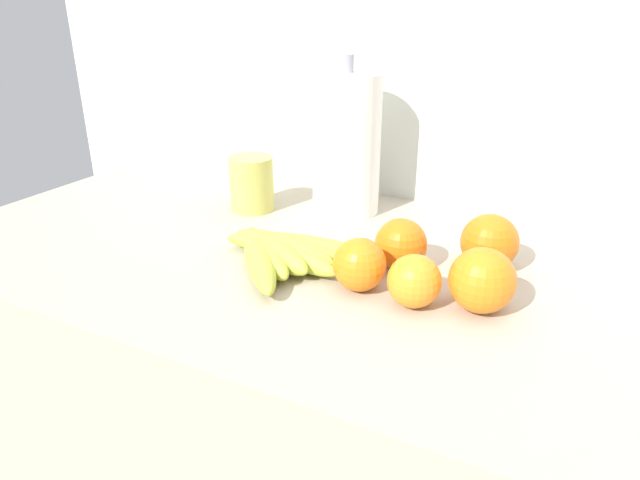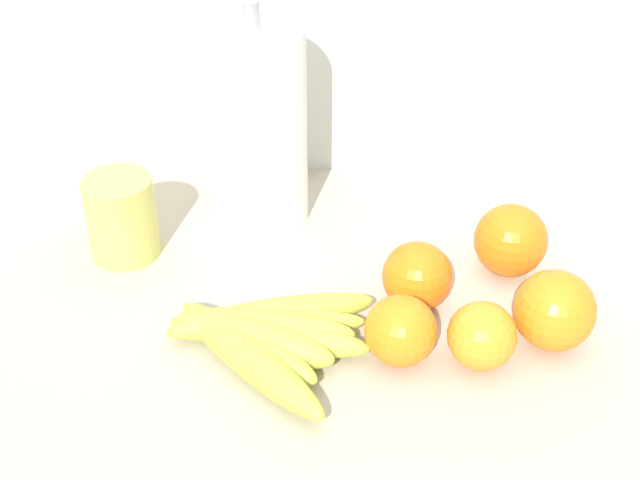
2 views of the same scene
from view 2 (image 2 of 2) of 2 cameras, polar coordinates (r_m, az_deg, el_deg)
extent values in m
cube|color=silver|center=(1.41, 10.16, -4.26)|extent=(2.23, 0.06, 1.30)
ellipsoid|color=#B2C43F|center=(0.87, -4.63, -7.60)|extent=(0.17, 0.19, 0.04)
ellipsoid|color=#B9C23F|center=(0.89, -4.69, -6.82)|extent=(0.16, 0.14, 0.04)
ellipsoid|color=#B4C53F|center=(0.89, -4.28, -6.34)|extent=(0.18, 0.11, 0.04)
ellipsoid|color=#B1C03F|center=(0.90, -3.39, -6.17)|extent=(0.21, 0.09, 0.04)
ellipsoid|color=#BCCE3F|center=(0.90, -3.70, -5.73)|extent=(0.19, 0.07, 0.04)
ellipsoid|color=#B2BC3F|center=(0.91, -3.41, -5.51)|extent=(0.20, 0.04, 0.03)
ellipsoid|color=#AEC93F|center=(0.92, -3.14, -4.95)|extent=(0.22, 0.08, 0.04)
sphere|color=orange|center=(0.94, 6.31, -2.35)|extent=(0.08, 0.08, 0.08)
sphere|color=orange|center=(0.92, 14.94, -4.42)|extent=(0.08, 0.08, 0.08)
sphere|color=orange|center=(1.01, 12.24, -0.01)|extent=(0.08, 0.08, 0.08)
sphere|color=orange|center=(0.88, 10.44, -6.12)|extent=(0.07, 0.07, 0.07)
sphere|color=orange|center=(0.88, 5.25, -5.87)|extent=(0.07, 0.07, 0.07)
cylinder|color=white|center=(1.04, -4.16, 7.23)|extent=(0.12, 0.12, 0.25)
cylinder|color=gray|center=(1.04, -4.20, 7.96)|extent=(0.02, 0.02, 0.28)
cylinder|color=#BFBB56|center=(1.04, -12.73, 1.45)|extent=(0.08, 0.08, 0.10)
camera|label=1|loc=(0.44, 65.05, -23.11)|focal=31.89mm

